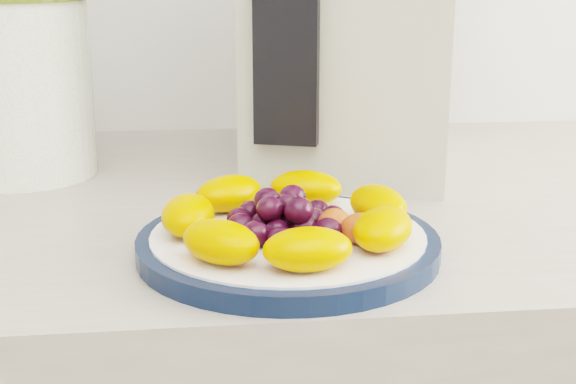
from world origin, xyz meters
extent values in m
cylinder|color=#0C1A34|center=(0.01, 1.02, 0.91)|extent=(0.23, 0.23, 0.01)
cylinder|color=white|center=(0.01, 1.02, 0.91)|extent=(0.21, 0.21, 0.02)
cylinder|color=#54731C|center=(-0.24, 1.29, 0.99)|extent=(0.20, 0.20, 0.18)
cube|color=beige|center=(0.12, 1.31, 1.08)|extent=(0.28, 0.33, 0.35)
cube|color=black|center=(0.02, 1.18, 1.08)|extent=(0.06, 0.04, 0.26)
ellipsoid|color=#FF8000|center=(0.08, 1.04, 0.93)|extent=(0.05, 0.07, 0.03)
ellipsoid|color=#FF8000|center=(0.03, 1.09, 0.93)|extent=(0.07, 0.06, 0.03)
ellipsoid|color=#FF8000|center=(-0.04, 1.08, 0.93)|extent=(0.07, 0.07, 0.03)
ellipsoid|color=#FF8000|center=(-0.07, 1.03, 0.93)|extent=(0.05, 0.07, 0.03)
ellipsoid|color=#FF8000|center=(-0.05, 0.97, 0.93)|extent=(0.07, 0.07, 0.03)
ellipsoid|color=#FF8000|center=(0.01, 0.94, 0.93)|extent=(0.06, 0.04, 0.03)
ellipsoid|color=#FF8000|center=(0.07, 0.98, 0.93)|extent=(0.07, 0.07, 0.03)
ellipsoid|color=black|center=(0.01, 1.02, 0.93)|extent=(0.02, 0.02, 0.02)
ellipsoid|color=black|center=(0.03, 1.02, 0.93)|extent=(0.02, 0.02, 0.02)
ellipsoid|color=black|center=(0.02, 1.04, 0.93)|extent=(0.02, 0.02, 0.02)
ellipsoid|color=black|center=(0.00, 1.04, 0.93)|extent=(0.02, 0.02, 0.02)
ellipsoid|color=black|center=(-0.01, 1.02, 0.93)|extent=(0.02, 0.02, 0.02)
ellipsoid|color=black|center=(0.00, 1.00, 0.93)|extent=(0.02, 0.02, 0.02)
ellipsoid|color=black|center=(0.02, 1.00, 0.93)|extent=(0.02, 0.02, 0.02)
ellipsoid|color=black|center=(0.04, 1.03, 0.93)|extent=(0.02, 0.02, 0.02)
ellipsoid|color=black|center=(0.03, 1.05, 0.93)|extent=(0.02, 0.02, 0.02)
ellipsoid|color=black|center=(0.02, 1.06, 0.93)|extent=(0.02, 0.02, 0.02)
ellipsoid|color=black|center=(0.00, 1.06, 0.93)|extent=(0.02, 0.02, 0.02)
ellipsoid|color=black|center=(-0.02, 1.05, 0.93)|extent=(0.02, 0.02, 0.02)
ellipsoid|color=black|center=(-0.03, 1.03, 0.93)|extent=(0.02, 0.02, 0.02)
ellipsoid|color=black|center=(-0.03, 1.01, 0.93)|extent=(0.02, 0.02, 0.02)
ellipsoid|color=black|center=(-0.02, 0.99, 0.93)|extent=(0.02, 0.02, 0.02)
ellipsoid|color=black|center=(0.00, 0.98, 0.93)|extent=(0.02, 0.02, 0.02)
ellipsoid|color=black|center=(0.02, 0.98, 0.93)|extent=(0.02, 0.02, 0.02)
ellipsoid|color=black|center=(0.03, 0.99, 0.93)|extent=(0.02, 0.02, 0.02)
ellipsoid|color=black|center=(0.01, 1.02, 0.94)|extent=(0.02, 0.02, 0.02)
ellipsoid|color=black|center=(0.01, 1.04, 0.94)|extent=(0.02, 0.02, 0.02)
ellipsoid|color=black|center=(-0.01, 1.03, 0.94)|extent=(0.02, 0.02, 0.02)
ellipsoid|color=black|center=(-0.01, 1.01, 0.94)|extent=(0.02, 0.02, 0.02)
ellipsoid|color=black|center=(0.01, 1.00, 0.94)|extent=(0.02, 0.02, 0.02)
ellipsoid|color=#C03B18|center=(0.06, 0.99, 0.93)|extent=(0.03, 0.03, 0.02)
ellipsoid|color=#C03B18|center=(0.08, 1.00, 0.93)|extent=(0.04, 0.03, 0.02)
ellipsoid|color=#C03B18|center=(0.07, 0.97, 0.93)|extent=(0.04, 0.04, 0.02)
ellipsoid|color=#C03B18|center=(0.04, 1.00, 0.93)|extent=(0.04, 0.04, 0.02)
camera|label=1|loc=(-0.06, 0.44, 1.12)|focal=50.00mm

